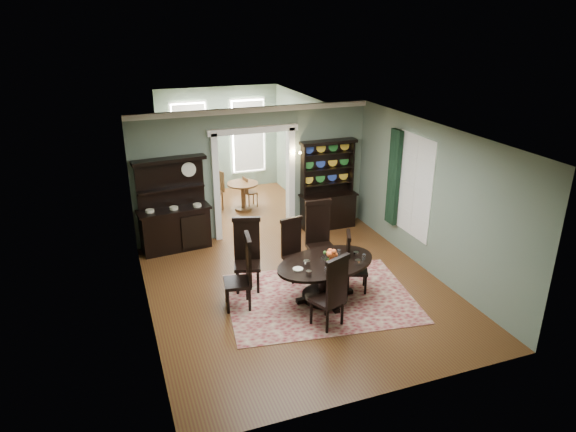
# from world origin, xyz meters

# --- Properties ---
(room) EXTENTS (5.51, 6.01, 3.01)m
(room) POSITION_xyz_m (0.00, 0.04, 1.58)
(room) COLOR brown
(room) RESTS_ON ground
(parlor) EXTENTS (3.51, 3.50, 3.01)m
(parlor) POSITION_xyz_m (0.00, 5.53, 1.52)
(parlor) COLOR brown
(parlor) RESTS_ON ground
(doorway_trim) EXTENTS (2.08, 0.25, 2.57)m
(doorway_trim) POSITION_xyz_m (0.00, 3.00, 1.62)
(doorway_trim) COLOR white
(doorway_trim) RESTS_ON floor
(right_window) EXTENTS (0.15, 1.47, 2.12)m
(right_window) POSITION_xyz_m (2.69, 0.93, 1.60)
(right_window) COLOR white
(right_window) RESTS_ON wall_right
(wall_sconce) EXTENTS (0.27, 0.21, 0.21)m
(wall_sconce) POSITION_xyz_m (0.95, 2.85, 1.89)
(wall_sconce) COLOR gold
(wall_sconce) RESTS_ON back_wall_right
(rug) EXTENTS (3.68, 2.93, 0.01)m
(rug) POSITION_xyz_m (0.25, -0.33, 0.01)
(rug) COLOR maroon
(rug) RESTS_ON floor
(dining_table) EXTENTS (2.13, 2.12, 0.76)m
(dining_table) POSITION_xyz_m (0.33, -0.38, 0.53)
(dining_table) COLOR black
(dining_table) RESTS_ON rug
(centerpiece) EXTENTS (1.41, 0.90, 0.23)m
(centerpiece) POSITION_xyz_m (0.41, -0.33, 0.82)
(centerpiece) COLOR silver
(centerpiece) RESTS_ON dining_table
(chair_far_left) EXTENTS (0.63, 0.61, 1.39)m
(chair_far_left) POSITION_xyz_m (-0.87, 0.58, 0.73)
(chair_far_left) COLOR black
(chair_far_left) RESTS_ON rug
(chair_far_mid) EXTENTS (0.52, 0.50, 1.23)m
(chair_far_mid) POSITION_xyz_m (0.09, 0.64, 0.64)
(chair_far_mid) COLOR black
(chair_far_mid) RESTS_ON rug
(chair_far_right) EXTENTS (0.57, 0.54, 1.46)m
(chair_far_right) POSITION_xyz_m (0.70, 0.79, 0.76)
(chair_far_right) COLOR black
(chair_far_right) RESTS_ON rug
(chair_end_left) EXTENTS (0.55, 0.57, 1.37)m
(chair_end_left) POSITION_xyz_m (-1.13, -0.12, 0.72)
(chair_end_left) COLOR black
(chair_end_left) RESTS_ON rug
(chair_end_right) EXTENTS (0.55, 0.56, 1.17)m
(chair_end_right) POSITION_xyz_m (0.92, -0.26, 0.62)
(chair_end_right) COLOR black
(chair_end_right) RESTS_ON rug
(chair_near) EXTENTS (0.63, 0.62, 1.33)m
(chair_near) POSITION_xyz_m (0.06, -1.26, 0.70)
(chair_near) COLOR black
(chair_near) RESTS_ON rug
(sideboard) EXTENTS (1.62, 0.71, 2.07)m
(sideboard) POSITION_xyz_m (-1.91, 2.76, 0.72)
(sideboard) COLOR black
(sideboard) RESTS_ON floor
(welsh_dresser) EXTENTS (1.38, 0.51, 2.15)m
(welsh_dresser) POSITION_xyz_m (1.78, 2.77, 0.78)
(welsh_dresser) COLOR black
(welsh_dresser) RESTS_ON floor
(parlor_table) EXTENTS (0.81, 0.81, 0.75)m
(parlor_table) POSITION_xyz_m (0.14, 4.56, 0.49)
(parlor_table) COLOR #573518
(parlor_table) RESTS_ON parlor_floor
(parlor_chair_left) EXTENTS (0.49, 0.48, 1.05)m
(parlor_chair_left) POSITION_xyz_m (-0.51, 4.85, 0.56)
(parlor_chair_left) COLOR #573518
(parlor_chair_left) RESTS_ON parlor_floor
(parlor_chair_right) EXTENTS (0.37, 0.36, 0.84)m
(parlor_chair_right) POSITION_xyz_m (0.36, 4.75, 0.45)
(parlor_chair_right) COLOR #573518
(parlor_chair_right) RESTS_ON parlor_floor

